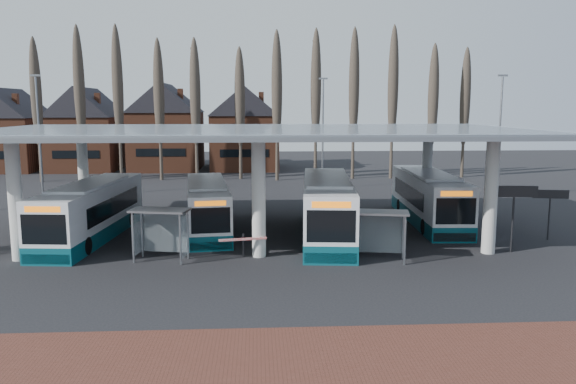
{
  "coord_description": "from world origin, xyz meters",
  "views": [
    {
      "loc": [
        -0.08,
        -25.49,
        7.63
      ],
      "look_at": [
        1.74,
        7.0,
        2.64
      ],
      "focal_mm": 35.0,
      "sensor_mm": 36.0,
      "label": 1
    }
  ],
  "objects": [
    {
      "name": "shelter_2",
      "position": [
        6.01,
        1.4,
        1.83
      ],
      "size": [
        2.91,
        1.84,
        2.52
      ],
      "rotation": [
        0.0,
        0.0,
        -0.19
      ],
      "color": "gray",
      "rests_on": "ground"
    },
    {
      "name": "info_sign_1",
      "position": [
        16.62,
        5.15,
        2.45
      ],
      "size": [
        1.95,
        0.46,
        2.92
      ],
      "rotation": [
        0.0,
        0.0,
        -0.18
      ],
      "color": "black",
      "rests_on": "ground"
    },
    {
      "name": "townhouse_row",
      "position": [
        -15.75,
        44.0,
        5.94
      ],
      "size": [
        36.8,
        10.3,
        12.25
      ],
      "color": "brown",
      "rests_on": "ground"
    },
    {
      "name": "bus_2",
      "position": [
        4.04,
        6.94,
        1.65
      ],
      "size": [
        3.86,
        12.8,
        3.5
      ],
      "rotation": [
        0.0,
        0.0,
        -0.09
      ],
      "color": "white",
      "rests_on": "ground"
    },
    {
      "name": "lamp_post_a",
      "position": [
        -18.0,
        22.0,
        5.34
      ],
      "size": [
        0.8,
        0.16,
        10.17
      ],
      "color": "slate",
      "rests_on": "ground"
    },
    {
      "name": "ground",
      "position": [
        0.0,
        0.0,
        0.0
      ],
      "size": [
        140.0,
        140.0,
        0.0
      ],
      "primitive_type": "plane",
      "color": "black",
      "rests_on": "ground"
    },
    {
      "name": "station_canopy",
      "position": [
        0.0,
        8.0,
        5.68
      ],
      "size": [
        32.0,
        16.0,
        6.34
      ],
      "color": "beige",
      "rests_on": "ground"
    },
    {
      "name": "bus_3",
      "position": [
        11.27,
        10.64,
        1.56
      ],
      "size": [
        3.13,
        12.03,
        3.31
      ],
      "rotation": [
        0.0,
        0.0,
        -0.05
      ],
      "color": "white",
      "rests_on": "ground"
    },
    {
      "name": "poplar_row",
      "position": [
        0.0,
        33.0,
        8.78
      ],
      "size": [
        45.1,
        1.1,
        14.5
      ],
      "color": "#473D33",
      "rests_on": "ground"
    },
    {
      "name": "lamp_post_c",
      "position": [
        20.0,
        20.0,
        5.34
      ],
      "size": [
        0.8,
        0.16,
        10.17
      ],
      "color": "slate",
      "rests_on": "ground"
    },
    {
      "name": "lamp_post_b",
      "position": [
        6.0,
        26.0,
        5.34
      ],
      "size": [
        0.8,
        0.16,
        10.17
      ],
      "color": "slate",
      "rests_on": "ground"
    },
    {
      "name": "bus_1",
      "position": [
        -3.18,
        9.04,
        1.44
      ],
      "size": [
        3.63,
        11.17,
        3.05
      ],
      "rotation": [
        0.0,
        0.0,
        0.12
      ],
      "color": "white",
      "rests_on": "ground"
    },
    {
      "name": "info_sign_0",
      "position": [
        13.3,
        2.64,
        2.96
      ],
      "size": [
        2.37,
        0.36,
        3.53
      ],
      "rotation": [
        0.0,
        0.0,
        -0.1
      ],
      "color": "black",
      "rests_on": "ground"
    },
    {
      "name": "shelter_1",
      "position": [
        -4.84,
        2.09,
        1.9
      ],
      "size": [
        3.04,
        1.94,
        2.61
      ],
      "rotation": [
        0.0,
        0.0,
        -0.2
      ],
      "color": "gray",
      "rests_on": "ground"
    },
    {
      "name": "bus_0",
      "position": [
        -9.71,
        7.17,
        1.54
      ],
      "size": [
        3.58,
        11.93,
        3.27
      ],
      "rotation": [
        0.0,
        0.0,
        -0.09
      ],
      "color": "white",
      "rests_on": "ground"
    },
    {
      "name": "barrier",
      "position": [
        -0.81,
        2.09,
        0.93
      ],
      "size": [
        2.39,
        0.85,
        1.2
      ],
      "rotation": [
        0.0,
        0.0,
        0.18
      ],
      "color": "black",
      "rests_on": "ground"
    }
  ]
}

